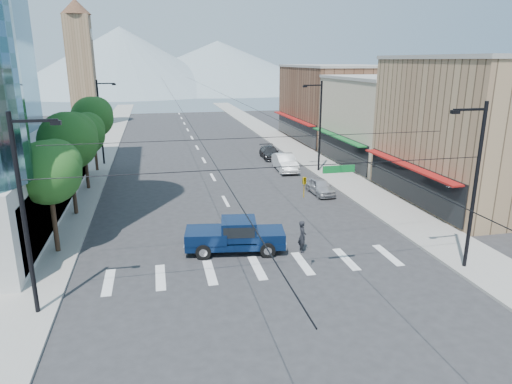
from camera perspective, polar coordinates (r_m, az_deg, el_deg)
ground at (r=23.99m, az=1.44°, el=-10.93°), size 160.00×160.00×0.00m
sidewalk_left at (r=62.05m, az=-18.70°, el=5.24°), size 4.00×120.00×0.15m
sidewalk_right at (r=64.04m, az=3.26°, el=6.38°), size 4.00×120.00×0.15m
shop_near at (r=40.11m, az=26.77°, el=6.67°), size 12.00×14.00×11.00m
shop_mid at (r=51.74m, az=16.93°, el=8.34°), size 12.00×14.00×9.00m
shop_far at (r=66.01m, az=10.15°, el=10.76°), size 12.00×18.00×10.00m
clock_tower at (r=83.48m, az=-21.05°, el=14.94°), size 4.80×4.80×20.40m
mountain_left at (r=171.00m, az=-16.44°, el=15.56°), size 80.00×80.00×22.00m
mountain_right at (r=182.48m, az=-4.77°, el=15.50°), size 90.00×90.00×18.00m
tree_near at (r=28.08m, az=-24.28°, el=2.52°), size 3.65×3.64×6.71m
tree_midnear at (r=34.73m, az=-22.22°, el=6.14°), size 4.09×4.09×7.52m
tree_midfar at (r=41.66m, az=-20.64°, el=6.95°), size 3.65×3.64×6.71m
tree_far at (r=48.47m, az=-19.65°, el=8.92°), size 4.09×4.09×7.52m
signal_rig at (r=21.39m, az=2.67°, el=-0.93°), size 21.80×0.20×9.00m
lamp_pole_nw at (r=51.36m, az=-18.76°, el=8.63°), size 2.00×0.25×9.00m
lamp_pole_ne at (r=45.96m, az=7.87°, el=8.53°), size 2.00×0.25×9.00m
pickup_truck at (r=26.95m, az=-2.69°, el=-5.37°), size 6.14×2.97×2.00m
pedestrian at (r=27.08m, az=5.80°, el=-5.52°), size 0.52×0.74×1.92m
parked_car_near at (r=38.86m, az=8.04°, el=0.69°), size 1.70×3.94×1.32m
parked_car_mid at (r=46.80m, az=3.66°, el=3.70°), size 2.04×5.26×1.71m
parked_car_far at (r=52.78m, az=1.76°, el=4.96°), size 2.04×4.74×1.36m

